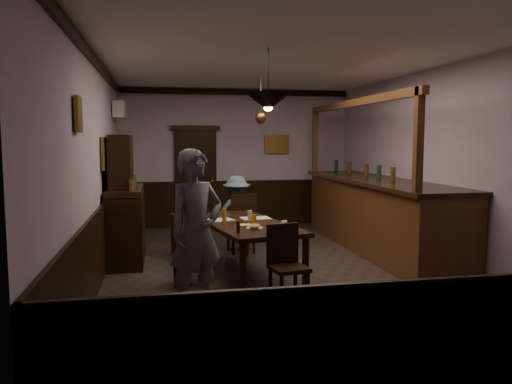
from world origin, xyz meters
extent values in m
cube|color=#2D2621|center=(0.00, 0.00, -0.01)|extent=(5.00, 8.00, 0.01)
cube|color=white|center=(0.00, 0.00, 3.00)|extent=(5.00, 8.00, 0.01)
cube|color=#B39BB4|center=(0.00, 4.00, 1.50)|extent=(5.00, 0.01, 3.00)
cube|color=#B39BB4|center=(0.00, -4.00, 1.50)|extent=(5.00, 0.01, 3.00)
cube|color=#B39BB4|center=(-2.50, 0.00, 1.50)|extent=(0.01, 8.00, 3.00)
cube|color=#B39BB4|center=(2.50, 0.00, 1.50)|extent=(0.01, 8.00, 3.00)
cube|color=black|center=(-0.52, -0.07, 0.72)|extent=(1.41, 2.35, 0.06)
cube|color=black|center=(-0.73, -1.15, 0.34)|extent=(0.07, 0.07, 0.69)
cube|color=black|center=(0.09, -0.99, 0.34)|extent=(0.07, 0.07, 0.69)
cube|color=black|center=(-1.13, 0.85, 0.34)|extent=(0.07, 0.07, 0.69)
cube|color=black|center=(-0.31, 1.01, 0.34)|extent=(0.07, 0.07, 0.69)
cube|color=black|center=(-1.23, 1.17, 0.42)|extent=(0.44, 0.44, 0.05)
cube|color=black|center=(-1.20, 0.99, 0.68)|extent=(0.40, 0.09, 0.47)
cube|color=black|center=(-1.09, 1.34, 0.20)|extent=(0.04, 0.04, 0.40)
cube|color=black|center=(-1.40, 1.30, 0.20)|extent=(0.04, 0.04, 0.40)
cube|color=black|center=(-1.05, 1.03, 0.20)|extent=(0.04, 0.04, 0.40)
cube|color=black|center=(-1.36, 0.99, 0.20)|extent=(0.04, 0.04, 0.40)
cube|color=black|center=(-0.34, 1.34, 0.47)|extent=(0.48, 0.48, 0.05)
cube|color=black|center=(-0.32, 1.15, 0.75)|extent=(0.44, 0.09, 0.52)
cube|color=black|center=(-0.19, 1.54, 0.22)|extent=(0.04, 0.04, 0.45)
cube|color=black|center=(-0.54, 1.50, 0.22)|extent=(0.04, 0.04, 0.45)
cube|color=black|center=(-0.15, 1.19, 0.22)|extent=(0.04, 0.04, 0.45)
cube|color=black|center=(-0.50, 1.15, 0.22)|extent=(0.04, 0.04, 0.45)
cube|color=black|center=(-0.24, -1.44, 0.43)|extent=(0.46, 0.46, 0.05)
cube|color=black|center=(-0.27, -1.26, 0.68)|extent=(0.40, 0.11, 0.48)
cube|color=black|center=(-0.37, -1.63, 0.20)|extent=(0.04, 0.04, 0.41)
cube|color=black|center=(-0.06, -1.57, 0.20)|extent=(0.04, 0.04, 0.41)
cube|color=black|center=(-0.43, -1.31, 0.20)|extent=(0.04, 0.04, 0.41)
cube|color=black|center=(-0.11, -1.25, 0.20)|extent=(0.04, 0.04, 0.41)
cube|color=black|center=(-1.31, -0.43, 0.43)|extent=(0.46, 0.46, 0.05)
cube|color=black|center=(-1.49, -0.46, 0.70)|extent=(0.10, 0.41, 0.48)
cube|color=black|center=(-1.13, -0.57, 0.21)|extent=(0.04, 0.04, 0.42)
cube|color=black|center=(-1.17, -0.25, 0.21)|extent=(0.04, 0.04, 0.42)
cube|color=black|center=(-1.45, -0.62, 0.21)|extent=(0.04, 0.04, 0.42)
cube|color=black|center=(-1.50, -0.29, 0.21)|extent=(0.04, 0.04, 0.42)
imported|color=slate|center=(-1.30, -1.50, 0.90)|extent=(0.78, 0.69, 1.80)
imported|color=#474E2F|center=(-1.26, 1.36, 0.56)|extent=(0.67, 0.60, 1.13)
imported|color=slate|center=(-0.38, 1.54, 0.64)|extent=(0.83, 0.48, 1.28)
cube|color=silver|center=(-0.87, 0.17, 0.75)|extent=(0.50, 0.42, 0.01)
cube|color=silver|center=(-0.30, 0.23, 0.75)|extent=(0.45, 0.34, 0.01)
cube|color=#EAC756|center=(-0.54, -0.28, 0.75)|extent=(0.18, 0.18, 0.00)
cylinder|color=white|center=(-0.13, -0.58, 0.76)|extent=(0.15, 0.15, 0.01)
imported|color=white|center=(-0.07, -0.57, 0.80)|extent=(0.09, 0.09, 0.07)
cylinder|color=white|center=(-0.48, -0.58, 0.76)|extent=(0.22, 0.22, 0.01)
torus|color=#C68C47|center=(-0.49, -0.66, 0.79)|extent=(0.13, 0.13, 0.04)
torus|color=#C68C47|center=(-0.46, -0.57, 0.79)|extent=(0.13, 0.13, 0.04)
cylinder|color=orange|center=(-0.41, -0.17, 0.81)|extent=(0.07, 0.07, 0.12)
cylinder|color=#BF721E|center=(-0.81, -0.08, 0.85)|extent=(0.06, 0.06, 0.20)
cylinder|color=silver|center=(-0.43, 0.03, 0.82)|extent=(0.06, 0.06, 0.15)
cylinder|color=black|center=(-0.73, -0.83, 0.82)|extent=(0.04, 0.04, 0.14)
cube|color=black|center=(-2.20, 1.06, 0.53)|extent=(0.53, 1.49, 1.07)
cube|color=black|center=(-2.20, 1.06, 1.12)|extent=(0.51, 1.44, 0.09)
cube|color=black|center=(-2.25, 1.06, 1.54)|extent=(0.32, 0.96, 0.85)
cube|color=#542A16|center=(2.00, 1.06, 0.59)|extent=(0.96, 4.49, 1.18)
cube|color=black|center=(1.98, 1.06, 1.20)|extent=(1.07, 4.60, 0.06)
cube|color=#542A16|center=(1.57, 1.06, 2.51)|extent=(0.10, 4.38, 0.12)
cube|color=#542A16|center=(1.57, -1.08, 1.87)|extent=(0.10, 0.10, 1.39)
cube|color=#542A16|center=(1.57, 3.20, 1.87)|extent=(0.10, 0.10, 1.39)
cube|color=black|center=(-0.90, 3.95, 1.05)|extent=(0.90, 0.06, 2.10)
cube|color=white|center=(-2.38, 2.90, 2.45)|extent=(0.20, 0.85, 0.30)
cube|color=olive|center=(-2.46, -1.60, 2.15)|extent=(0.04, 0.28, 0.36)
cube|color=olive|center=(-2.46, 0.80, 1.70)|extent=(0.04, 0.62, 0.48)
cube|color=olive|center=(0.90, 3.96, 1.80)|extent=(0.55, 0.04, 0.42)
cylinder|color=black|center=(-0.36, -0.85, 2.68)|extent=(0.02, 0.02, 0.65)
cone|color=black|center=(-0.36, -0.85, 2.35)|extent=(0.56, 0.56, 0.22)
sphere|color=#FFD88C|center=(-0.36, -0.85, 2.30)|extent=(0.12, 0.12, 0.12)
cylinder|color=#BF8C3F|center=(0.10, 1.82, 2.65)|extent=(0.02, 0.02, 0.70)
cone|color=#BF8C3F|center=(0.10, 1.82, 2.30)|extent=(0.20, 0.20, 0.22)
sphere|color=#FFD88C|center=(0.10, 1.82, 2.25)|extent=(0.12, 0.12, 0.12)
cylinder|color=#BF8C3F|center=(0.30, 2.81, 2.65)|extent=(0.02, 0.02, 0.70)
cone|color=#BF8C3F|center=(0.30, 2.81, 2.30)|extent=(0.20, 0.20, 0.22)
sphere|color=#FFD88C|center=(0.30, 2.81, 2.25)|extent=(0.12, 0.12, 0.12)
camera|label=1|loc=(-1.69, -6.86, 1.90)|focal=35.00mm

